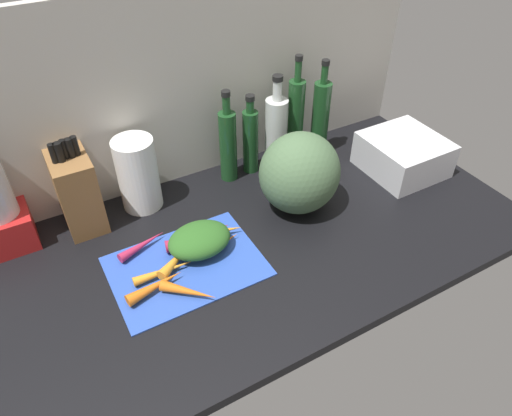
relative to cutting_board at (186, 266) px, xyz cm
name	(u,v)px	position (x,y,z in cm)	size (l,w,h in cm)	color
ground_plane	(234,248)	(15.04, 1.51, -1.90)	(170.00, 80.00, 3.00)	black
wall_back	(171,92)	(15.04, 40.01, 29.60)	(170.00, 3.00, 60.00)	#BCB7AD
cutting_board	(186,266)	(0.00, 0.00, 0.00)	(39.52, 28.75, 0.80)	#2D51B7
carrot_0	(176,260)	(-2.15, 1.47, 1.99)	(3.18, 3.18, 13.13)	orange
carrot_1	(220,231)	(13.02, 5.92, 1.92)	(3.04, 3.04, 12.61)	orange
carrot_2	(193,242)	(4.58, 5.65, 1.84)	(2.88, 2.88, 11.09)	red
carrot_3	(222,245)	(11.37, 1.08, 1.41)	(2.02, 2.02, 12.27)	orange
carrot_4	(155,286)	(-10.01, -4.42, 1.97)	(3.14, 3.14, 15.41)	orange
carrot_5	(142,245)	(-7.98, 11.56, 1.73)	(2.65, 2.65, 14.55)	#B2264C
carrot_6	(193,237)	(5.18, 7.14, 2.10)	(3.40, 3.40, 10.82)	orange
carrot_7	(210,230)	(10.67, 7.59, 2.13)	(3.46, 3.46, 11.38)	red
carrot_8	(191,242)	(4.06, 5.70, 2.15)	(3.50, 3.50, 14.03)	#B2264C
carrot_9	(164,271)	(-6.18, -0.48, 1.63)	(2.46, 2.46, 16.41)	orange
carrot_10	(188,291)	(-3.49, -10.00, 1.86)	(2.91, 2.91, 14.49)	orange
carrot_greens_pile	(199,240)	(5.67, 3.30, 4.09)	(17.46, 13.43, 7.38)	#2D6023
winter_squash	(300,173)	(39.96, 6.93, 11.98)	(24.28, 22.94, 24.75)	#4C6B47
knife_block	(77,191)	(-18.81, 30.94, 11.45)	(10.38, 15.57, 28.48)	brown
paper_towel_roll	(138,174)	(-1.16, 31.01, 11.04)	(12.00, 12.00, 22.87)	white
bottle_0	(228,144)	(28.48, 30.64, 12.36)	(5.57, 5.57, 31.03)	#19421E
bottle_1	(250,140)	(36.83, 31.06, 11.36)	(5.15, 5.15, 27.42)	#19421E
bottle_2	(276,132)	(45.57, 29.47, 12.60)	(7.35, 7.35, 32.48)	silver
bottle_3	(295,119)	(53.57, 30.41, 14.65)	(5.53, 5.53, 36.86)	#19421E
bottle_4	(320,118)	(62.68, 28.74, 13.53)	(5.95, 5.95, 34.13)	#19421E
dish_rack	(403,155)	(81.26, 6.22, 5.46)	(23.84, 24.38, 11.73)	silver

